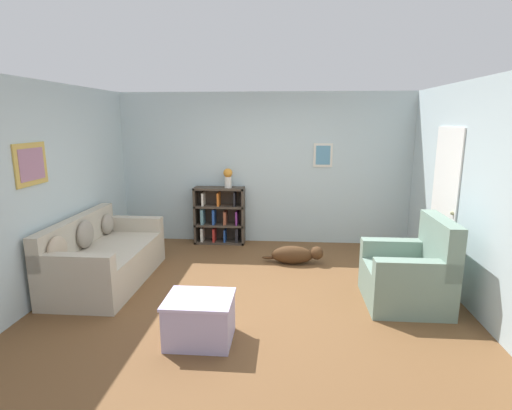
# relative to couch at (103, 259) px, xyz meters

# --- Properties ---
(ground_plane) EXTENTS (14.00, 14.00, 0.00)m
(ground_plane) POSITION_rel_couch_xyz_m (2.03, -0.19, -0.33)
(ground_plane) COLOR brown
(wall_back) EXTENTS (5.60, 0.13, 2.60)m
(wall_back) POSITION_rel_couch_xyz_m (2.03, 2.06, 0.97)
(wall_back) COLOR silver
(wall_back) RESTS_ON ground_plane
(wall_left) EXTENTS (0.13, 5.00, 2.60)m
(wall_left) POSITION_rel_couch_xyz_m (-0.52, -0.19, 0.98)
(wall_left) COLOR silver
(wall_left) RESTS_ON ground_plane
(wall_right) EXTENTS (0.16, 5.00, 2.60)m
(wall_right) POSITION_rel_couch_xyz_m (4.58, -0.17, 0.97)
(wall_right) COLOR silver
(wall_right) RESTS_ON ground_plane
(couch) EXTENTS (0.95, 1.89, 0.88)m
(couch) POSITION_rel_couch_xyz_m (0.00, 0.00, 0.00)
(couch) COLOR #B7AD99
(couch) RESTS_ON ground_plane
(bookshelf) EXTENTS (0.87, 0.29, 0.99)m
(bookshelf) POSITION_rel_couch_xyz_m (1.25, 1.86, 0.15)
(bookshelf) COLOR #42382D
(bookshelf) RESTS_ON ground_plane
(recliner_chair) EXTENTS (0.90, 0.94, 1.05)m
(recliner_chair) POSITION_rel_couch_xyz_m (3.89, -0.33, 0.04)
(recliner_chair) COLOR gray
(recliner_chair) RESTS_ON ground_plane
(coffee_table) EXTENTS (0.65, 0.54, 0.46)m
(coffee_table) POSITION_rel_couch_xyz_m (1.60, -1.34, -0.08)
(coffee_table) COLOR #ADA3CC
(coffee_table) RESTS_ON ground_plane
(dog) EXTENTS (0.93, 0.25, 0.28)m
(dog) POSITION_rel_couch_xyz_m (2.58, 0.90, -0.18)
(dog) COLOR #472D19
(dog) RESTS_ON ground_plane
(vase) EXTENTS (0.16, 0.16, 0.33)m
(vase) POSITION_rel_couch_xyz_m (1.42, 1.84, 0.86)
(vase) COLOR silver
(vase) RESTS_ON bookshelf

